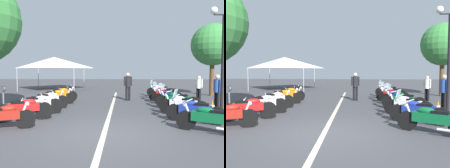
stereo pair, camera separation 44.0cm
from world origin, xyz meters
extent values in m
plane|color=#424247|center=(0.00, 0.00, 0.00)|extent=(80.00, 80.00, 0.00)
cube|color=beige|center=(4.31, 0.00, 0.00)|extent=(16.42, 0.16, 0.01)
cylinder|color=black|center=(0.56, 2.66, 0.31)|extent=(0.35, 0.63, 0.62)
cube|color=maroon|center=(0.30, 3.33, 0.49)|extent=(0.66, 1.12, 0.30)
ellipsoid|color=maroon|center=(0.37, 3.16, 0.69)|extent=(0.43, 0.58, 0.22)
cylinder|color=silver|center=(0.54, 2.72, 0.61)|extent=(0.17, 0.30, 0.58)
cylinder|color=silver|center=(0.53, 2.76, 0.97)|extent=(0.59, 0.26, 0.04)
sphere|color=silver|center=(0.58, 2.62, 0.81)|extent=(0.14, 0.14, 0.14)
cylinder|color=black|center=(1.95, 2.54, 0.34)|extent=(0.41, 0.67, 0.67)
cylinder|color=black|center=(1.34, 3.87, 0.34)|extent=(0.41, 0.67, 0.67)
cube|color=red|center=(1.65, 3.20, 0.52)|extent=(0.72, 1.13, 0.30)
ellipsoid|color=red|center=(1.72, 3.04, 0.72)|extent=(0.45, 0.58, 0.22)
cube|color=black|center=(1.55, 3.40, 0.70)|extent=(0.44, 0.54, 0.12)
cylinder|color=silver|center=(1.93, 2.59, 0.64)|extent=(0.18, 0.29, 0.58)
cylinder|color=silver|center=(1.91, 2.63, 1.00)|extent=(0.58, 0.29, 0.04)
sphere|color=silver|center=(1.97, 2.49, 0.84)|extent=(0.14, 0.14, 0.14)
cylinder|color=silver|center=(1.63, 3.68, 0.24)|extent=(0.30, 0.53, 0.08)
cylinder|color=black|center=(3.13, 2.46, 0.33)|extent=(0.38, 0.67, 0.67)
cylinder|color=black|center=(2.58, 3.82, 0.33)|extent=(0.38, 0.67, 0.67)
cube|color=silver|center=(2.86, 3.14, 0.51)|extent=(0.68, 1.14, 0.30)
ellipsoid|color=silver|center=(2.92, 2.97, 0.71)|extent=(0.44, 0.58, 0.22)
cube|color=black|center=(2.77, 3.34, 0.69)|extent=(0.42, 0.54, 0.12)
cylinder|color=silver|center=(3.11, 2.52, 0.63)|extent=(0.17, 0.29, 0.58)
cylinder|color=silver|center=(3.10, 2.55, 0.99)|extent=(0.59, 0.27, 0.04)
sphere|color=silver|center=(3.15, 2.41, 0.83)|extent=(0.14, 0.14, 0.14)
cylinder|color=silver|center=(2.85, 3.62, 0.23)|extent=(0.28, 0.54, 0.08)
cylinder|color=black|center=(4.51, 2.53, 0.33)|extent=(0.41, 0.66, 0.66)
cylinder|color=black|center=(3.93, 3.76, 0.33)|extent=(0.41, 0.66, 0.66)
cube|color=silver|center=(4.22, 3.14, 0.51)|extent=(0.69, 1.06, 0.30)
ellipsoid|color=silver|center=(4.30, 2.98, 0.71)|extent=(0.46, 0.58, 0.22)
cube|color=black|center=(4.13, 3.34, 0.69)|extent=(0.44, 0.54, 0.12)
cylinder|color=silver|center=(4.49, 2.58, 0.63)|extent=(0.19, 0.29, 0.58)
cylinder|color=silver|center=(4.47, 2.62, 0.99)|extent=(0.58, 0.30, 0.04)
sphere|color=silver|center=(4.53, 2.48, 0.83)|extent=(0.14, 0.14, 0.14)
cylinder|color=silver|center=(4.21, 3.59, 0.23)|extent=(0.31, 0.53, 0.08)
cylinder|color=black|center=(6.00, 2.50, 0.31)|extent=(0.34, 0.64, 0.63)
cylinder|color=black|center=(5.50, 3.95, 0.31)|extent=(0.34, 0.64, 0.63)
cube|color=orange|center=(5.75, 3.22, 0.49)|extent=(0.65, 1.19, 0.30)
ellipsoid|color=orange|center=(5.81, 3.05, 0.69)|extent=(0.42, 0.58, 0.22)
cube|color=black|center=(5.68, 3.43, 0.67)|extent=(0.40, 0.54, 0.12)
cylinder|color=silver|center=(5.98, 2.55, 0.61)|extent=(0.16, 0.30, 0.58)
cylinder|color=silver|center=(5.97, 2.59, 0.97)|extent=(0.60, 0.24, 0.04)
sphere|color=silver|center=(6.02, 2.45, 0.81)|extent=(0.14, 0.14, 0.14)
cylinder|color=silver|center=(5.77, 3.71, 0.22)|extent=(0.26, 0.55, 0.08)
cylinder|color=black|center=(7.33, 2.61, 0.31)|extent=(0.31, 0.63, 0.62)
cylinder|color=black|center=(6.91, 4.01, 0.31)|extent=(0.31, 0.63, 0.62)
cube|color=orange|center=(7.12, 3.31, 0.49)|extent=(0.59, 1.14, 0.30)
ellipsoid|color=orange|center=(7.17, 3.14, 0.69)|extent=(0.40, 0.57, 0.22)
cube|color=black|center=(7.06, 3.52, 0.67)|extent=(0.39, 0.53, 0.12)
cylinder|color=silver|center=(7.32, 2.67, 0.61)|extent=(0.15, 0.30, 0.58)
cylinder|color=silver|center=(7.30, 2.71, 0.97)|extent=(0.60, 0.22, 0.04)
sphere|color=silver|center=(7.35, 2.57, 0.81)|extent=(0.14, 0.14, 0.14)
cylinder|color=silver|center=(7.17, 3.78, 0.22)|extent=(0.24, 0.55, 0.08)
cylinder|color=black|center=(0.63, -2.63, 0.31)|extent=(0.44, 0.61, 0.63)
cube|color=#0C592D|center=(0.23, -3.28, 0.49)|extent=(0.84, 1.14, 0.30)
ellipsoid|color=#0C592D|center=(0.32, -3.13, 0.69)|extent=(0.49, 0.58, 0.22)
cube|color=black|center=(0.12, -3.47, 0.67)|extent=(0.47, 0.55, 0.12)
cylinder|color=silver|center=(0.60, -2.68, 0.61)|extent=(0.21, 0.28, 0.58)
cylinder|color=silver|center=(0.58, -2.71, 0.97)|extent=(0.55, 0.35, 0.04)
sphere|color=silver|center=(0.65, -2.58, 0.81)|extent=(0.14, 0.14, 0.14)
cylinder|color=black|center=(1.94, -2.55, 0.32)|extent=(0.41, 0.64, 0.64)
cylinder|color=black|center=(1.28, -3.88, 0.32)|extent=(0.41, 0.64, 0.64)
cube|color=navy|center=(1.61, -3.22, 0.50)|extent=(0.75, 1.14, 0.30)
ellipsoid|color=navy|center=(1.69, -3.06, 0.70)|extent=(0.46, 0.58, 0.22)
cube|color=black|center=(1.51, -3.41, 0.68)|extent=(0.45, 0.55, 0.12)
cylinder|color=silver|center=(1.91, -2.60, 0.62)|extent=(0.19, 0.29, 0.58)
cylinder|color=silver|center=(1.89, -2.64, 0.98)|extent=(0.57, 0.31, 0.04)
sphere|color=silver|center=(1.96, -2.51, 0.82)|extent=(0.14, 0.14, 0.14)
cylinder|color=silver|center=(1.25, -3.54, 0.23)|extent=(0.32, 0.53, 0.08)
cube|color=silver|center=(1.93, -2.57, 1.05)|extent=(0.38, 0.27, 0.32)
cylinder|color=black|center=(3.30, -2.51, 0.34)|extent=(0.47, 0.65, 0.67)
cylinder|color=black|center=(2.55, -3.77, 0.34)|extent=(0.47, 0.65, 0.67)
cube|color=white|center=(2.93, -3.14, 0.52)|extent=(0.81, 1.10, 0.30)
ellipsoid|color=white|center=(3.02, -2.99, 0.72)|extent=(0.49, 0.58, 0.22)
cube|color=black|center=(2.81, -3.33, 0.70)|extent=(0.47, 0.55, 0.12)
cylinder|color=silver|center=(3.27, -2.57, 0.64)|extent=(0.21, 0.28, 0.58)
cylinder|color=silver|center=(3.25, -2.60, 1.00)|extent=(0.55, 0.35, 0.04)
sphere|color=silver|center=(3.33, -2.47, 0.84)|extent=(0.14, 0.14, 0.14)
cylinder|color=silver|center=(2.55, -3.42, 0.24)|extent=(0.35, 0.51, 0.08)
cylinder|color=black|center=(4.77, -2.58, 0.33)|extent=(0.42, 0.66, 0.67)
cylinder|color=black|center=(4.09, -3.93, 0.33)|extent=(0.42, 0.66, 0.67)
cube|color=#0C592D|center=(4.43, -3.26, 0.51)|extent=(0.77, 1.15, 0.30)
ellipsoid|color=#0C592D|center=(4.51, -3.10, 0.71)|extent=(0.47, 0.58, 0.22)
cube|color=black|center=(4.33, -3.45, 0.69)|extent=(0.45, 0.55, 0.12)
cylinder|color=silver|center=(4.74, -2.64, 0.63)|extent=(0.19, 0.29, 0.58)
cylinder|color=silver|center=(4.72, -2.67, 0.99)|extent=(0.57, 0.31, 0.04)
sphere|color=silver|center=(4.79, -2.54, 0.83)|extent=(0.14, 0.14, 0.14)
cylinder|color=silver|center=(4.06, -3.58, 0.23)|extent=(0.32, 0.53, 0.08)
cube|color=silver|center=(4.76, -2.60, 1.06)|extent=(0.38, 0.27, 0.32)
cylinder|color=black|center=(6.15, -2.65, 0.31)|extent=(0.47, 0.58, 0.62)
cylinder|color=black|center=(5.34, -3.78, 0.31)|extent=(0.47, 0.58, 0.62)
cube|color=navy|center=(5.74, -3.21, 0.49)|extent=(0.84, 1.02, 0.30)
ellipsoid|color=navy|center=(5.85, -3.07, 0.69)|extent=(0.51, 0.57, 0.22)
cube|color=black|center=(5.61, -3.39, 0.67)|extent=(0.49, 0.54, 0.12)
cylinder|color=silver|center=(6.11, -2.70, 0.61)|extent=(0.23, 0.28, 0.58)
cylinder|color=silver|center=(6.09, -2.73, 0.97)|extent=(0.53, 0.39, 0.04)
sphere|color=silver|center=(6.18, -2.61, 0.81)|extent=(0.14, 0.14, 0.14)
cylinder|color=silver|center=(5.35, -3.45, 0.22)|extent=(0.39, 0.49, 0.08)
cube|color=silver|center=(6.13, -2.67, 1.04)|extent=(0.36, 0.31, 0.32)
cylinder|color=black|center=(7.28, -2.51, 0.32)|extent=(0.43, 0.63, 0.64)
cylinder|color=black|center=(6.59, -3.76, 0.32)|extent=(0.43, 0.63, 0.64)
cube|color=red|center=(6.93, -3.14, 0.50)|extent=(0.77, 1.09, 0.30)
ellipsoid|color=red|center=(7.02, -2.98, 0.70)|extent=(0.48, 0.58, 0.22)
cube|color=black|center=(6.83, -3.33, 0.68)|extent=(0.46, 0.55, 0.12)
cylinder|color=silver|center=(7.25, -2.56, 0.62)|extent=(0.20, 0.29, 0.58)
cylinder|color=silver|center=(7.23, -2.60, 0.98)|extent=(0.56, 0.33, 0.04)
sphere|color=silver|center=(7.30, -2.47, 0.82)|extent=(0.14, 0.14, 0.14)
cylinder|color=silver|center=(6.57, -3.43, 0.22)|extent=(0.33, 0.52, 0.08)
cube|color=silver|center=(7.27, -2.53, 1.05)|extent=(0.37, 0.28, 0.32)
cylinder|color=black|center=(8.65, -2.67, 0.31)|extent=(0.42, 0.62, 0.62)
cylinder|color=black|center=(7.99, -3.91, 0.31)|extent=(0.42, 0.62, 0.62)
cube|color=white|center=(8.32, -3.29, 0.49)|extent=(0.75, 1.08, 0.30)
ellipsoid|color=white|center=(8.41, -3.13, 0.69)|extent=(0.47, 0.58, 0.22)
cube|color=black|center=(8.22, -3.48, 0.67)|extent=(0.45, 0.55, 0.12)
cylinder|color=silver|center=(8.62, -2.72, 0.61)|extent=(0.20, 0.29, 0.58)
cylinder|color=silver|center=(8.60, -2.76, 0.97)|extent=(0.57, 0.33, 0.04)
sphere|color=silver|center=(8.67, -2.62, 0.81)|extent=(0.14, 0.14, 0.14)
cylinder|color=silver|center=(7.96, -3.58, 0.22)|extent=(0.33, 0.52, 0.08)
cylinder|color=black|center=(9.97, -2.66, 0.32)|extent=(0.39, 0.64, 0.64)
cylinder|color=black|center=(9.38, -3.98, 0.32)|extent=(0.39, 0.64, 0.64)
cube|color=white|center=(9.67, -3.32, 0.50)|extent=(0.70, 1.12, 0.30)
ellipsoid|color=white|center=(9.75, -3.16, 0.70)|extent=(0.45, 0.58, 0.22)
cube|color=black|center=(9.58, -3.52, 0.68)|extent=(0.43, 0.54, 0.12)
cylinder|color=silver|center=(9.94, -2.72, 0.62)|extent=(0.18, 0.29, 0.58)
cylinder|color=silver|center=(9.93, -2.75, 0.98)|extent=(0.58, 0.29, 0.04)
sphere|color=silver|center=(9.99, -2.62, 0.82)|extent=(0.14, 0.14, 0.14)
cylinder|color=silver|center=(9.33, -3.64, 0.22)|extent=(0.30, 0.53, 0.08)
cube|color=silver|center=(9.96, -2.68, 1.05)|extent=(0.38, 0.26, 0.32)
cylinder|color=black|center=(3.55, -5.01, 2.18)|extent=(0.14, 0.14, 4.37)
cylinder|color=black|center=(3.55, -5.01, 4.37)|extent=(0.06, 0.90, 0.06)
sphere|color=white|center=(3.55, -4.56, 4.55)|extent=(0.32, 0.32, 0.32)
cylinder|color=slate|center=(2.20, 4.30, 0.55)|extent=(0.06, 0.06, 1.10)
cube|color=#33383D|center=(2.20, 4.30, 1.18)|extent=(0.19, 0.14, 0.22)
cube|color=#B2D8BF|center=(2.20, 4.23, 1.20)|extent=(0.10, 0.02, 0.12)
cube|color=orange|center=(3.47, -4.56, 0.01)|extent=(0.36, 0.36, 0.03)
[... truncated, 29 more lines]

